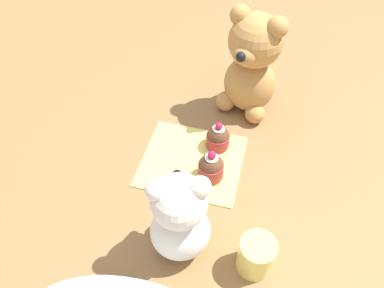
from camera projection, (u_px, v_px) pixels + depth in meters
name	position (u px, v px, depth m)	size (l,w,h in m)	color
ground_plane	(192.00, 161.00, 0.79)	(4.00, 4.00, 0.00)	olive
knitted_placemat	(192.00, 161.00, 0.78)	(0.21, 0.19, 0.01)	#E0D166
teddy_bear_cream	(180.00, 219.00, 0.59)	(0.12, 0.12, 0.20)	silver
teddy_bear_tan	(252.00, 65.00, 0.80)	(0.14, 0.14, 0.25)	#B78447
cupcake_near_cream_bear	(211.00, 167.00, 0.73)	(0.05, 0.05, 0.07)	#993333
cupcake_near_tan_bear	(218.00, 137.00, 0.79)	(0.05, 0.05, 0.07)	#993333
juice_glass	(256.00, 255.00, 0.61)	(0.06, 0.06, 0.07)	#EADB66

